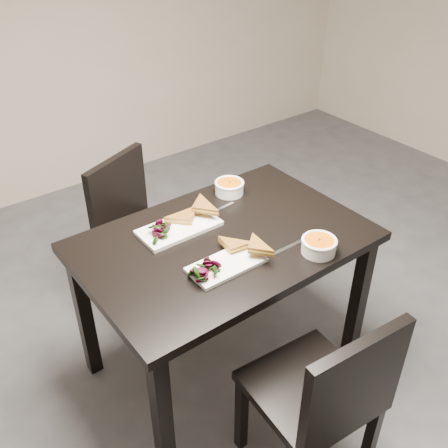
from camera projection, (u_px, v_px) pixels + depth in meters
name	position (u px, v px, depth m)	size (l,w,h in m)	color
ground	(325.00, 373.00, 2.51)	(5.00, 5.00, 0.00)	#47474C
table	(224.00, 256.00, 2.21)	(1.20, 0.80, 0.75)	black
chair_near	(325.00, 394.00, 1.82)	(0.45, 0.45, 0.85)	black
chair_far	(138.00, 225.00, 2.71)	(0.55, 0.55, 0.85)	black
plate_near	(226.00, 265.00, 2.00)	(0.30, 0.15, 0.02)	white
sandwich_near	(237.00, 250.00, 2.02)	(0.15, 0.11, 0.05)	#AB6F24
salad_near	(205.00, 269.00, 1.93)	(0.09, 0.08, 0.04)	black
soup_bowl_near	(319.00, 245.00, 2.06)	(0.14, 0.14, 0.07)	white
cutlery_near	(287.00, 248.00, 2.10)	(0.18, 0.02, 0.00)	silver
plate_far	(179.00, 228.00, 2.21)	(0.35, 0.18, 0.02)	white
sandwich_far	(193.00, 217.00, 2.21)	(0.18, 0.13, 0.06)	#AB6F24
salad_far	(159.00, 229.00, 2.14)	(0.11, 0.10, 0.05)	black
soup_bowl_far	(229.00, 187.00, 2.45)	(0.14, 0.14, 0.06)	white
cutlery_far	(219.00, 209.00, 2.34)	(0.18, 0.02, 0.00)	silver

